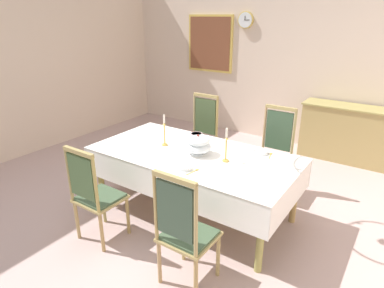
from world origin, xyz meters
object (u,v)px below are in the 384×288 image
chair_south_a (95,194)px  candlestick_west (164,133)px  sideboard (348,133)px  mounted_clock (246,20)px  candlestick_east (226,148)px  spoon_secondary (271,154)px  bowl_near_left (185,168)px  soup_tureen (198,145)px  bowl_far_left (196,135)px  chair_north_b (274,152)px  dining_table (193,159)px  chair_north_a (201,135)px  bowl_near_right (261,152)px  framed_painting (210,44)px  spoon_primary (195,170)px  chair_south_b (184,230)px

chair_south_a → candlestick_west: bearing=82.6°
sideboard → mounted_clock: (-2.02, 0.24, 1.69)m
candlestick_east → spoon_secondary: bearing=53.5°
chair_south_a → candlestick_east: size_ratio=2.86×
bowl_near_left → candlestick_east: bearing=58.7°
soup_tureen → mounted_clock: size_ratio=0.99×
candlestick_east → bowl_far_left: bearing=145.4°
soup_tureen → bowl_near_left: size_ratio=2.04×
soup_tureen → chair_north_b: bearing=62.5°
bowl_near_left → sideboard: size_ratio=0.10×
dining_table → sideboard: bearing=66.6°
chair_north_a → bowl_near_right: chair_north_a is taller
dining_table → framed_painting: 3.50m
chair_north_a → spoon_secondary: bearing=156.8°
dining_table → soup_tureen: 0.20m
dining_table → bowl_far_left: 0.56m
chair_north_b → bowl_near_right: bearing=95.7°
candlestick_west → spoon_secondary: size_ratio=2.16×
spoon_primary → spoon_secondary: same height
bowl_near_right → sideboard: sideboard is taller
bowl_near_right → spoon_primary: bearing=-114.4°
candlestick_west → spoon_secondary: (1.15, 0.44, -0.15)m
bowl_near_right → chair_south_b: bearing=-92.3°
bowl_near_right → framed_painting: 3.49m
mounted_clock → chair_south_b: bearing=-69.9°
sideboard → candlestick_west: bearing=59.7°
candlestick_east → soup_tureen: bearing=180.0°
soup_tureen → bowl_near_right: soup_tureen is taller
chair_north_b → candlestick_west: 1.44m
bowl_far_left → spoon_primary: 1.01m
chair_north_b → chair_south_a: bearing=60.5°
candlestick_east → sideboard: (0.75, 2.69, -0.47)m
chair_north_b → candlestick_east: 1.06m
dining_table → spoon_secondary: 0.86m
chair_south_a → candlestick_west: 1.06m
chair_north_a → bowl_near_left: 1.57m
candlestick_east → bowl_far_left: size_ratio=2.34×
spoon_secondary → chair_south_a: bearing=-145.1°
bowl_near_left → bowl_far_left: (-0.44, 0.87, 0.01)m
candlestick_west → mounted_clock: mounted_clock is taller
chair_north_a → soup_tureen: (0.60, -0.99, 0.31)m
chair_south_b → bowl_far_left: chair_south_b is taller
chair_north_a → spoon_secondary: size_ratio=6.68×
chair_north_a → chair_north_b: chair_north_a is taller
mounted_clock → chair_south_a: bearing=-85.3°
candlestick_east → bowl_far_left: candlestick_east is taller
bowl_near_left → bowl_far_left: bowl_far_left is taller
spoon_primary → candlestick_east: bearing=78.9°
chair_south_b → candlestick_west: candlestick_west is taller
spoon_secondary → soup_tureen: bearing=-160.1°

